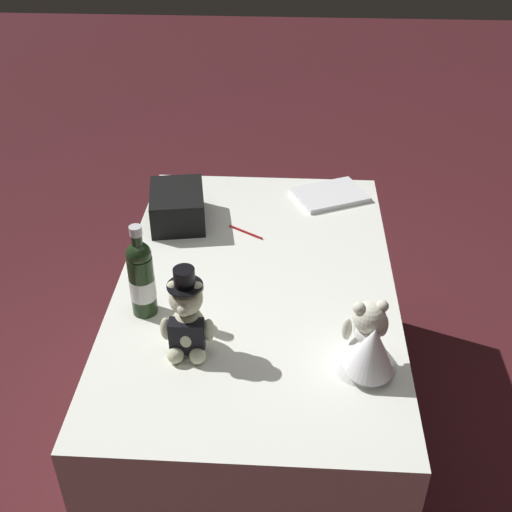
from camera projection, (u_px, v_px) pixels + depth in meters
ground_plane at (256, 424)px, 2.53m from camera, size 12.00×12.00×0.00m
reception_table at (256, 359)px, 2.33m from camera, size 1.45×0.91×0.70m
teddy_bear_groom at (187, 320)px, 1.80m from camera, size 0.14×0.15×0.28m
teddy_bear_bride at (368, 343)px, 1.74m from camera, size 0.23×0.18×0.22m
champagne_bottle at (141, 277)px, 1.92m from camera, size 0.08×0.08×0.31m
signing_pen at (245, 232)px, 2.37m from camera, size 0.09×0.13×0.01m
gift_case_black at (177, 206)px, 2.40m from camera, size 0.29×0.24×0.13m
guestbook at (330, 195)px, 2.58m from camera, size 0.29×0.32×0.02m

